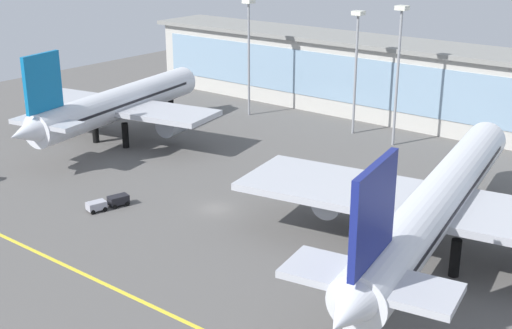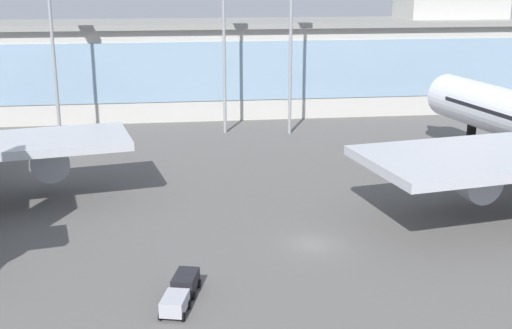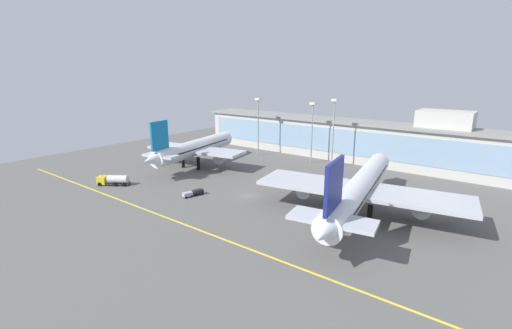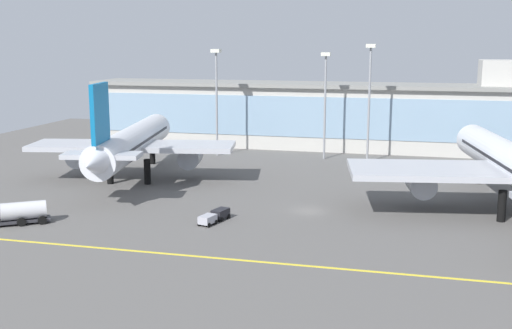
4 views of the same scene
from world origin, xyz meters
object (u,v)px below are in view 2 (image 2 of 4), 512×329
Objects in this scene: apron_light_mast_centre at (52,30)px; apron_light_mast_east at (224,30)px; apron_light_mast_west at (291,23)px; baggage_tug_near at (181,291)px.

apron_light_mast_centre reaches higher than apron_light_mast_east.
apron_light_mast_west is 9.02m from apron_light_mast_east.
apron_light_mast_east is (22.12, 1.83, -0.34)m from apron_light_mast_centre.
apron_light_mast_east reaches higher than baggage_tug_near.
apron_light_mast_west is at bearing 0.18° from apron_light_mast_centre.
apron_light_mast_west is 30.93m from apron_light_mast_centre.
apron_light_mast_west is at bearing -11.13° from apron_light_mast_east.
apron_light_mast_west is (16.16, 47.44, 14.28)m from baggage_tug_near.
apron_light_mast_east is (-8.80, 1.73, -0.91)m from apron_light_mast_west.
baggage_tug_near is at bearing -108.81° from apron_light_mast_west.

